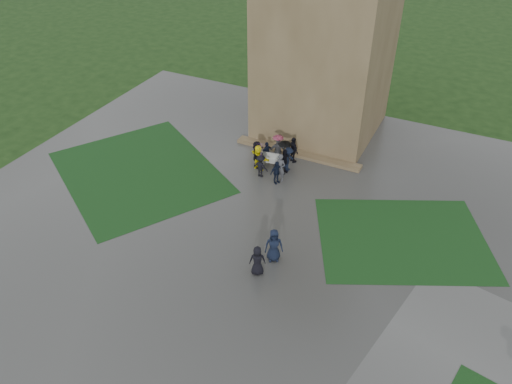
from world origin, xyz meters
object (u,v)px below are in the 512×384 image
at_px(pedestrian_mid, 274,245).
at_px(pedestrian_near, 257,261).
at_px(tower, 330,5).
at_px(bench, 273,160).

distance_m(pedestrian_mid, pedestrian_near, 1.31).
bearing_deg(pedestrian_near, pedestrian_mid, -130.70).
bearing_deg(tower, bench, -97.79).
bearing_deg(bench, pedestrian_mid, -74.25).
xyz_separation_m(bench, pedestrian_mid, (3.71, -8.05, 0.47)).
height_order(pedestrian_mid, pedestrian_near, pedestrian_mid).
distance_m(tower, pedestrian_mid, 16.89).
bearing_deg(tower, pedestrian_mid, -79.07).
relative_size(bench, pedestrian_near, 1.00).
distance_m(tower, pedestrian_near, 18.00).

